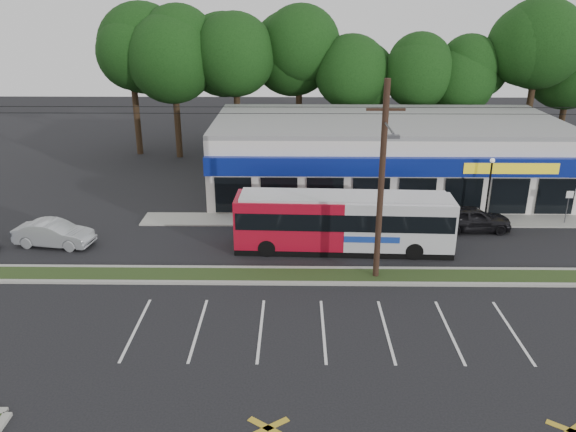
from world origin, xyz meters
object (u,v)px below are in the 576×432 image
(utility_pole, at_px, (378,177))
(car_dark, at_px, (472,218))
(sign_post, at_px, (568,201))
(pedestrian_b, at_px, (428,211))
(pedestrian_a, at_px, (351,224))
(car_silver, at_px, (54,234))
(metrobus, at_px, (343,221))
(lamp_post, at_px, (490,183))

(utility_pole, xyz_separation_m, car_dark, (6.91, 6.53, -4.62))
(sign_post, height_order, pedestrian_b, sign_post)
(pedestrian_a, bearing_deg, car_silver, -22.89)
(utility_pole, bearing_deg, pedestrian_a, 97.23)
(sign_post, xyz_separation_m, metrobus, (-14.43, -4.08, 0.17))
(utility_pole, relative_size, car_silver, 11.13)
(metrobus, bearing_deg, pedestrian_b, 37.24)
(car_silver, distance_m, pedestrian_a, 17.27)
(car_silver, bearing_deg, pedestrian_a, -77.64)
(lamp_post, relative_size, sign_post, 1.91)
(sign_post, xyz_separation_m, car_dark, (-6.26, -1.12, -0.77))
(sign_post, bearing_deg, lamp_post, 177.42)
(pedestrian_a, xyz_separation_m, pedestrian_b, (5.07, 2.50, -0.12))
(car_silver, bearing_deg, sign_post, -74.69)
(sign_post, height_order, pedestrian_a, sign_post)
(metrobus, distance_m, pedestrian_a, 1.79)
(utility_pole, xyz_separation_m, lamp_post, (8.17, 7.87, -2.74))
(pedestrian_b, bearing_deg, metrobus, 69.01)
(metrobus, distance_m, car_silver, 16.64)
(car_silver, xyz_separation_m, pedestrian_a, (17.23, 1.20, 0.23))
(pedestrian_b, bearing_deg, sign_post, -145.62)
(car_dark, relative_size, pedestrian_b, 2.73)
(lamp_post, xyz_separation_m, pedestrian_a, (-8.81, -2.80, -1.70))
(utility_pole, height_order, pedestrian_a, utility_pole)
(lamp_post, relative_size, car_silver, 0.95)
(car_silver, height_order, pedestrian_b, pedestrian_b)
(lamp_post, xyz_separation_m, car_silver, (-26.04, -4.00, -1.93))
(lamp_post, xyz_separation_m, sign_post, (5.00, -0.23, -1.12))
(sign_post, bearing_deg, pedestrian_b, -179.51)
(utility_pole, height_order, car_silver, utility_pole)
(pedestrian_a, bearing_deg, car_dark, 164.05)
(car_silver, bearing_deg, metrobus, -82.66)
(lamp_post, distance_m, car_dark, 2.63)
(sign_post, distance_m, car_dark, 6.41)
(utility_pole, relative_size, sign_post, 22.47)
(utility_pole, distance_m, sign_post, 15.71)
(car_dark, xyz_separation_m, car_silver, (-24.78, -2.65, -0.05))
(car_silver, xyz_separation_m, pedestrian_b, (22.30, 3.70, 0.11))
(car_silver, bearing_deg, car_dark, -75.51)
(lamp_post, xyz_separation_m, metrobus, (-9.43, -4.30, -0.94))
(pedestrian_a, bearing_deg, utility_pole, 70.37)
(sign_post, relative_size, car_silver, 0.50)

